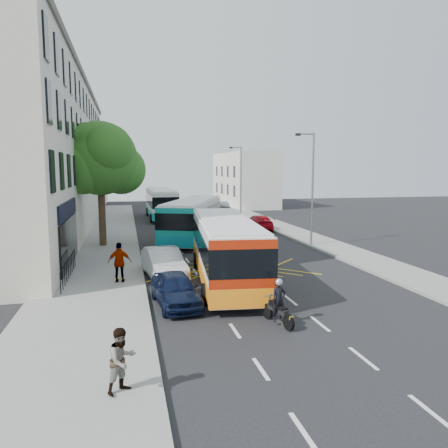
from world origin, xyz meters
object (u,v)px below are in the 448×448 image
street_tree (100,159)px  pedestrian_near (122,360)px  parked_car_silver (164,263)px  pedestrian_far (120,262)px  lamp_far (240,177)px  bus_mid (193,219)px  bus_near (225,248)px  parked_car_blue (176,289)px  red_hatchback (258,222)px  distant_car_silver (223,206)px  lamp_near (311,183)px  motorbike (278,303)px  bus_far (161,203)px  distant_car_dark (200,201)px

street_tree → pedestrian_near: bearing=-86.0°
parked_car_silver → pedestrian_far: bearing=-164.3°
parked_car_silver → pedestrian_near: 11.90m
lamp_far → bus_mid: 17.48m
lamp_far → bus_near: (-8.22, -28.28, -2.94)m
parked_car_blue → pedestrian_near: (-2.10, -7.03, 0.28)m
parked_car_silver → red_hatchback: (10.11, 16.21, -0.09)m
parked_car_blue → red_hatchback: (10.03, 20.91, -0.01)m
parked_car_blue → bus_mid: bearing=73.1°
street_tree → distant_car_silver: size_ratio=1.98×
lamp_near → parked_car_blue: (-11.10, -11.69, -3.93)m
motorbike → parked_car_blue: size_ratio=0.47×
bus_far → pedestrian_far: (-4.23, -28.46, -0.63)m
street_tree → distant_car_dark: street_tree is taller
parked_car_blue → red_hatchback: size_ratio=0.86×
pedestrian_near → pedestrian_far: pedestrian_far is taller
bus_near → distant_car_dark: bearing=87.8°
lamp_near → motorbike: lamp_near is taller
pedestrian_near → pedestrian_far: size_ratio=0.84×
red_hatchback → distant_car_silver: distant_car_silver is taller
lamp_far → pedestrian_near: size_ratio=4.90×
bus_near → lamp_far: bearing=79.6°
pedestrian_far → parked_car_silver: bearing=-150.4°
bus_far → pedestrian_far: bus_far is taller
red_hatchback → pedestrian_near: 30.46m
bus_mid → pedestrian_near: size_ratio=7.13×
bus_near → distant_car_dark: 46.38m
parked_car_blue → pedestrian_far: bearing=115.2°
bus_far → motorbike: size_ratio=6.23×
bus_near → distant_car_silver: size_ratio=2.59×
pedestrian_far → lamp_far: bearing=-108.8°
lamp_far → pedestrian_near: 41.06m
bus_far → parked_car_blue: size_ratio=2.93×
lamp_far → street_tree: bearing=-130.8°
bus_far → parked_car_silver: (-2.04, -27.53, -0.98)m
lamp_far → bus_far: 9.60m
distant_car_silver → distant_car_dark: (-1.06, 11.57, -0.09)m
bus_far → distant_car_silver: size_ratio=2.67×
bus_mid → pedestrian_far: 13.74m
bus_mid → red_hatchback: (6.83, 4.54, -1.01)m
parked_car_silver → bus_far: bearing=78.6°
street_tree → parked_car_silver: bearing=-70.5°
bus_far → pedestrian_near: bus_far is taller
bus_mid → red_hatchback: bearing=54.6°
motorbike → distant_car_dark: bearing=69.3°
lamp_far → motorbike: lamp_far is taller
lamp_far → bus_far: lamp_far is taller
bus_mid → pedestrian_near: (-5.30, -23.39, -0.73)m
lamp_far → distant_car_silver: 7.23m
distant_car_silver → pedestrian_near: size_ratio=2.72×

